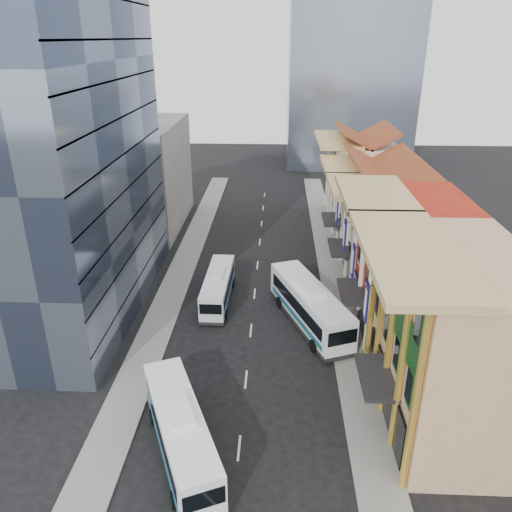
{
  "coord_description": "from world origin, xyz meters",
  "views": [
    {
      "loc": [
        2.18,
        -23.22,
        24.19
      ],
      "look_at": [
        0.23,
        20.21,
        5.02
      ],
      "focal_mm": 35.0,
      "sensor_mm": 36.0,
      "label": 1
    }
  ],
  "objects_px": {
    "shophouse_tan": "(455,340)",
    "bus_left_near": "(181,431)",
    "bus_right": "(310,305)",
    "bus_left_far": "(218,287)",
    "office_tower": "(57,153)"
  },
  "relations": [
    {
      "from": "bus_left_near",
      "to": "bus_right",
      "type": "distance_m",
      "value": 18.18
    },
    {
      "from": "shophouse_tan",
      "to": "bus_left_near",
      "type": "xyz_separation_m",
      "value": [
        -17.56,
        -4.6,
        -4.17
      ]
    },
    {
      "from": "bus_right",
      "to": "bus_left_far",
      "type": "bearing_deg",
      "value": 134.2
    },
    {
      "from": "bus_left_far",
      "to": "bus_right",
      "type": "relative_size",
      "value": 0.79
    },
    {
      "from": "bus_left_near",
      "to": "bus_left_far",
      "type": "bearing_deg",
      "value": 66.9
    },
    {
      "from": "shophouse_tan",
      "to": "bus_right",
      "type": "relative_size",
      "value": 1.11
    },
    {
      "from": "office_tower",
      "to": "bus_left_far",
      "type": "distance_m",
      "value": 19.04
    },
    {
      "from": "bus_right",
      "to": "shophouse_tan",
      "type": "bearing_deg",
      "value": -73.54
    },
    {
      "from": "shophouse_tan",
      "to": "bus_right",
      "type": "xyz_separation_m",
      "value": [
        -8.75,
        11.29,
        -3.98
      ]
    },
    {
      "from": "office_tower",
      "to": "bus_right",
      "type": "bearing_deg",
      "value": -6.94
    },
    {
      "from": "office_tower",
      "to": "bus_left_near",
      "type": "distance_m",
      "value": 26.46
    },
    {
      "from": "bus_left_near",
      "to": "bus_right",
      "type": "xyz_separation_m",
      "value": [
        8.82,
        15.89,
        0.19
      ]
    },
    {
      "from": "shophouse_tan",
      "to": "bus_left_near",
      "type": "bearing_deg",
      "value": -165.32
    },
    {
      "from": "shophouse_tan",
      "to": "bus_left_near",
      "type": "relative_size",
      "value": 1.23
    },
    {
      "from": "office_tower",
      "to": "bus_left_far",
      "type": "height_order",
      "value": "office_tower"
    }
  ]
}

